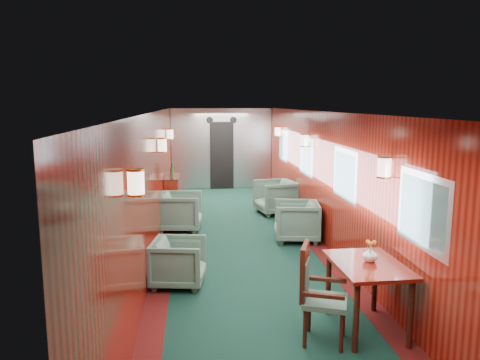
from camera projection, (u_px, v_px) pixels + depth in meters
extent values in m
plane|color=black|center=(243.00, 248.00, 8.33)|extent=(12.00, 12.00, 0.00)
cube|color=silver|center=(243.00, 115.00, 7.95)|extent=(3.00, 12.00, 0.10)
cube|color=silver|center=(243.00, 114.00, 7.95)|extent=(1.20, 12.00, 0.06)
cube|color=maroon|center=(221.00, 148.00, 14.03)|extent=(3.00, 0.10, 2.40)
cube|color=maroon|center=(155.00, 183.00, 7.99)|extent=(0.10, 12.00, 2.40)
cube|color=maroon|center=(327.00, 180.00, 8.28)|extent=(0.10, 12.00, 2.40)
cube|color=#3D0C0C|center=(166.00, 250.00, 8.20)|extent=(0.30, 12.00, 0.01)
cube|color=#3D0C0C|center=(317.00, 245.00, 8.47)|extent=(0.30, 12.00, 0.01)
cube|color=#B9BDC1|center=(222.00, 149.00, 13.95)|extent=(2.98, 0.12, 2.38)
cube|color=black|center=(222.00, 156.00, 13.90)|extent=(0.70, 0.06, 2.00)
cylinder|color=black|center=(210.00, 120.00, 13.70)|extent=(0.20, 0.04, 0.20)
cylinder|color=black|center=(233.00, 120.00, 13.77)|extent=(0.20, 0.04, 0.20)
cube|color=silver|center=(422.00, 211.00, 4.81)|extent=(0.02, 1.10, 0.80)
cube|color=slate|center=(422.00, 211.00, 4.81)|extent=(0.01, 0.96, 0.66)
cube|color=silver|center=(345.00, 174.00, 7.26)|extent=(0.02, 1.10, 0.80)
cube|color=slate|center=(344.00, 174.00, 7.26)|extent=(0.01, 0.96, 0.66)
cube|color=silver|center=(306.00, 156.00, 9.72)|extent=(0.02, 1.10, 0.80)
cube|color=slate|center=(306.00, 156.00, 9.71)|extent=(0.01, 0.96, 0.66)
cube|color=silver|center=(283.00, 146.00, 12.17)|extent=(0.02, 1.10, 0.80)
cube|color=slate|center=(283.00, 146.00, 12.17)|extent=(0.01, 0.96, 0.66)
cylinder|color=#FBE6C4|center=(136.00, 182.00, 4.46)|extent=(0.16, 0.16, 0.24)
cylinder|color=#B58F33|center=(136.00, 195.00, 4.48)|extent=(0.17, 0.17, 0.02)
cylinder|color=#FBE6C4|center=(384.00, 167.00, 5.53)|extent=(0.16, 0.16, 0.24)
cylinder|color=#B58F33|center=(384.00, 177.00, 5.55)|extent=(0.17, 0.17, 0.02)
cylinder|color=#FBE6C4|center=(162.00, 145.00, 8.39)|extent=(0.16, 0.16, 0.24)
cylinder|color=#B58F33|center=(162.00, 152.00, 8.41)|extent=(0.17, 0.17, 0.02)
cylinder|color=#FBE6C4|center=(305.00, 140.00, 9.45)|extent=(0.16, 0.16, 0.24)
cylinder|color=#B58F33|center=(304.00, 146.00, 9.47)|extent=(0.17, 0.17, 0.02)
cylinder|color=#FBE6C4|center=(170.00, 134.00, 11.33)|extent=(0.16, 0.16, 0.24)
cylinder|color=#B58F33|center=(170.00, 139.00, 11.35)|extent=(0.17, 0.17, 0.02)
cylinder|color=#FBE6C4|center=(278.00, 131.00, 12.40)|extent=(0.16, 0.16, 0.24)
cylinder|color=#B58F33|center=(278.00, 136.00, 12.42)|extent=(0.17, 0.17, 0.02)
cube|color=maroon|center=(368.00, 265.00, 5.20)|extent=(0.77, 1.07, 0.04)
cylinder|color=#3C160D|center=(356.00, 318.00, 4.78)|extent=(0.06, 0.06, 0.75)
cylinder|color=#3C160D|center=(411.00, 315.00, 4.86)|extent=(0.06, 0.06, 0.75)
cylinder|color=#3C160D|center=(328.00, 284.00, 5.67)|extent=(0.06, 0.06, 0.75)
cylinder|color=#3C160D|center=(375.00, 282.00, 5.75)|extent=(0.06, 0.06, 0.75)
cube|color=#1C4137|center=(325.00, 301.00, 4.99)|extent=(0.59, 0.59, 0.06)
cube|color=#3C160D|center=(305.00, 271.00, 4.99)|extent=(0.19, 0.41, 0.59)
cube|color=#1C4137|center=(307.00, 277.00, 5.00)|extent=(0.13, 0.30, 0.36)
cube|color=#3C160D|center=(324.00, 296.00, 4.74)|extent=(0.41, 0.19, 0.04)
cube|color=#3C160D|center=(327.00, 280.00, 5.18)|extent=(0.41, 0.19, 0.04)
cylinder|color=#3C160D|center=(305.00, 329.00, 4.89)|extent=(0.04, 0.04, 0.43)
cylinder|color=#3C160D|center=(342.00, 333.00, 4.80)|extent=(0.04, 0.04, 0.43)
cylinder|color=#3C160D|center=(309.00, 313.00, 5.25)|extent=(0.04, 0.04, 0.43)
cylinder|color=#3C160D|center=(343.00, 317.00, 5.16)|extent=(0.04, 0.04, 0.43)
cube|color=maroon|center=(172.00, 196.00, 10.59)|extent=(0.30, 1.01, 0.91)
cube|color=#3C160D|center=(172.00, 177.00, 10.52)|extent=(0.32, 1.03, 0.02)
cylinder|color=#22452C|center=(172.00, 173.00, 10.25)|extent=(0.07, 0.07, 0.22)
cylinder|color=#22452C|center=(173.00, 169.00, 10.60)|extent=(0.06, 0.06, 0.28)
cylinder|color=#B58F33|center=(173.00, 170.00, 10.80)|extent=(0.08, 0.08, 0.18)
imported|color=silver|center=(370.00, 254.00, 5.23)|extent=(0.22, 0.22, 0.17)
imported|color=#1C4137|center=(179.00, 262.00, 6.58)|extent=(0.83, 0.81, 0.67)
imported|color=#1C4137|center=(180.00, 212.00, 9.41)|extent=(0.92, 0.90, 0.77)
imported|color=#1C4137|center=(296.00, 221.00, 8.71)|extent=(0.92, 0.90, 0.74)
imported|color=#1C4137|center=(276.00, 197.00, 10.83)|extent=(1.01, 1.00, 0.78)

